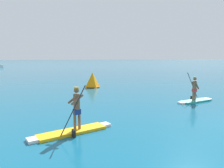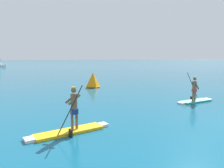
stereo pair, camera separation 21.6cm
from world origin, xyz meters
name	(u,v)px [view 2 (the right image)]	position (x,y,z in m)	size (l,w,h in m)	color
paddleboarder_near_left	(71,124)	(-8.49, 2.20, 0.36)	(3.39, 1.49, 1.96)	yellow
paddleboarder_mid_center	(195,97)	(-0.07, 5.73, 0.34)	(2.91, 1.25, 1.97)	teal
race_marker_buoy	(93,81)	(-5.31, 14.23, 0.66)	(1.39, 1.39, 1.46)	orange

